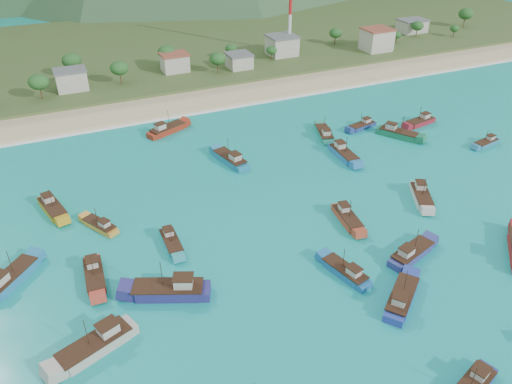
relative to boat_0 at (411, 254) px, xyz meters
name	(u,v)px	position (x,y,z in m)	size (l,w,h in m)	color
ground	(325,244)	(-12.46, 9.60, -0.76)	(600.00, 600.00, 0.00)	#0C8B8C
beach	(197,100)	(-12.46, 88.60, -0.76)	(400.00, 18.00, 1.20)	beige
land	(150,49)	(-12.46, 149.60, -0.76)	(400.00, 110.00, 2.40)	#385123
surf_line	(206,111)	(-12.46, 79.10, -0.76)	(400.00, 2.50, 0.08)	white
village	(225,56)	(6.30, 112.89, 3.99)	(217.79, 28.42, 7.84)	beige
vegetation	(166,63)	(-15.43, 112.71, 4.48)	(277.61, 25.99, 8.47)	#235623
boat_0	(411,254)	(0.00, 0.00, 0.00)	(11.16, 6.34, 6.33)	navy
boat_1	(345,272)	(-13.72, 0.63, -0.10)	(5.22, 10.14, 5.75)	#1B62A1
boat_2	(167,130)	(-27.06, 69.53, 0.06)	(11.65, 7.49, 6.65)	maroon
boat_3	(421,196)	(14.53, 14.94, -0.03)	(7.51, 10.66, 6.15)	beige
boat_4	(401,298)	(-8.89, -8.64, 0.04)	(10.74, 9.49, 6.56)	#263A9B
boat_5	(11,279)	(-67.26, 22.17, 0.06)	(10.00, 10.61, 6.66)	#1D70A4
boat_7	(230,160)	(-17.35, 46.73, 0.06)	(5.85, 11.75, 6.67)	teal
boat_8	(398,134)	(29.07, 42.23, 0.05)	(8.77, 11.19, 6.60)	#18714A
boat_9	(343,154)	(9.50, 38.18, 0.02)	(3.72, 11.04, 6.44)	#246EAF
boat_12	(486,143)	(47.08, 28.86, -0.27)	(8.48, 3.92, 4.83)	teal
boat_14	(95,276)	(-54.00, 17.27, -0.06)	(3.49, 10.29, 6.00)	#BB3C2C
boat_16	(362,126)	(23.35, 50.61, -0.20)	(9.19, 4.55, 5.22)	navy
boat_18	(347,218)	(-4.57, 14.42, -0.10)	(4.15, 10.09, 5.79)	#AD3F27
boat_19	(53,208)	(-58.88, 42.09, -0.03)	(5.63, 10.89, 6.18)	#C39018
boat_21	(100,226)	(-50.79, 32.04, -0.24)	(6.37, 8.55, 4.99)	gold
boat_22	(96,345)	(-56.05, 1.43, 0.16)	(12.67, 7.78, 7.21)	#AFACA0
boat_23	(171,242)	(-39.30, 21.22, -0.19)	(2.75, 8.99, 5.29)	teal
boat_28	(324,134)	(10.95, 50.09, -0.03)	(6.05, 10.84, 6.15)	#1A7F6A
boat_29	(170,291)	(-43.13, 8.15, 0.25)	(13.49, 8.62, 7.69)	navy
boat_32	(420,122)	(39.79, 46.12, -0.09)	(10.26, 4.73, 5.84)	maroon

